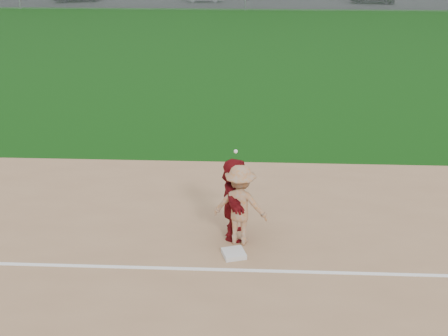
{
  "coord_description": "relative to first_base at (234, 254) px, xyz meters",
  "views": [
    {
      "loc": [
        0.58,
        -10.48,
        6.38
      ],
      "look_at": [
        0.0,
        1.5,
        1.3
      ],
      "focal_mm": 45.0,
      "sensor_mm": 36.0,
      "label": 1
    }
  ],
  "objects": [
    {
      "name": "ground",
      "position": [
        -0.29,
        0.24,
        -0.07
      ],
      "size": [
        160.0,
        160.0,
        0.0
      ],
      "primitive_type": "plane",
      "color": "#0E3E0B",
      "rests_on": "ground"
    },
    {
      "name": "first_base_play",
      "position": [
        0.11,
        0.58,
        0.86
      ],
      "size": [
        1.28,
        0.88,
        2.2
      ],
      "color": "#949497",
      "rests_on": "infield_dirt"
    },
    {
      "name": "base_runner",
      "position": [
        -0.02,
        0.87,
        0.88
      ],
      "size": [
        0.63,
        1.76,
        1.87
      ],
      "primitive_type": "imported",
      "rotation": [
        0.0,
        0.0,
        1.53
      ],
      "color": "maroon",
      "rests_on": "infield_dirt"
    },
    {
      "name": "foul_line",
      "position": [
        -0.29,
        -0.56,
        -0.05
      ],
      "size": [
        60.0,
        0.1,
        0.01
      ],
      "primitive_type": "cube",
      "color": "white",
      "rests_on": "infield_dirt"
    },
    {
      "name": "parking_asphalt",
      "position": [
        -0.29,
        46.24,
        -0.07
      ],
      "size": [
        120.0,
        10.0,
        0.01
      ],
      "primitive_type": "cube",
      "color": "black",
      "rests_on": "ground"
    },
    {
      "name": "first_base",
      "position": [
        0.0,
        0.0,
        0.0
      ],
      "size": [
        0.57,
        0.57,
        0.1
      ],
      "primitive_type": "cube",
      "rotation": [
        0.0,
        0.0,
        0.31
      ],
      "color": "silver",
      "rests_on": "infield_dirt"
    }
  ]
}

